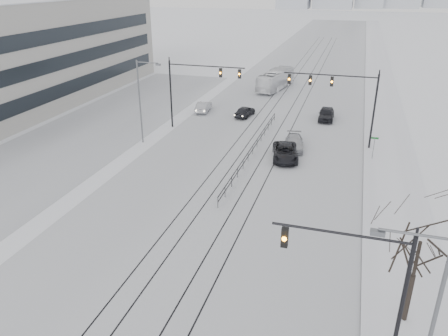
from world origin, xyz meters
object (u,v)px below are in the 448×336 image
sedan_sb_inner (245,112)px  sedan_nb_far (326,114)px  sedan_nb_front (285,152)px  box_truck (276,80)px  bare_tree (419,251)px  traffic_mast_near (368,277)px  sedan_nb_right (294,143)px  sedan_sb_outer (204,107)px

sedan_sb_inner → sedan_nb_far: size_ratio=0.88×
sedan_nb_front → box_truck: bearing=90.9°
bare_tree → sedan_nb_front: size_ratio=1.15×
traffic_mast_near → box_truck: bearing=104.6°
traffic_mast_near → sedan_nb_front: 25.06m
traffic_mast_near → sedan_nb_right: traffic_mast_near is taller
sedan_sb_inner → box_truck: box_truck is taller
sedan_sb_inner → sedan_nb_right: sedan_sb_inner is taller
sedan_sb_inner → box_truck: 16.44m
bare_tree → sedan_sb_inner: bare_tree is taller
bare_tree → sedan_nb_front: bearing=115.4°
sedan_sb_outer → box_truck: 17.21m
sedan_sb_inner → sedan_nb_far: bearing=-163.0°
sedan_nb_far → sedan_sb_inner: bearing=-172.4°
sedan_nb_front → sedan_nb_right: size_ratio=1.16×
box_truck → sedan_nb_front: bearing=112.9°
sedan_nb_right → sedan_nb_far: sedan_nb_far is taller
sedan_sb_outer → sedan_nb_right: bearing=136.6°
bare_tree → sedan_nb_front: (-9.80, 20.64, -3.76)m
sedan_sb_outer → box_truck: box_truck is taller
box_truck → sedan_sb_outer: bearing=76.7°
sedan_sb_outer → sedan_nb_right: 17.39m
sedan_sb_outer → sedan_nb_far: (16.27, 0.91, 0.10)m
traffic_mast_near → sedan_nb_far: traffic_mast_near is taller
sedan_sb_inner → sedan_nb_front: (7.46, -13.01, 0.04)m
bare_tree → sedan_sb_outer: size_ratio=1.45×
sedan_nb_far → box_truck: size_ratio=0.42×
box_truck → sedan_nb_far: bearing=132.7°
sedan_nb_right → box_truck: size_ratio=0.41×
bare_tree → box_truck: (-16.24, 50.03, -2.96)m
traffic_mast_near → sedan_sb_inner: bearing=112.0°
sedan_sb_outer → sedan_nb_far: size_ratio=0.91×
sedan_sb_outer → box_truck: (6.96, 15.72, 0.83)m
bare_tree → sedan_nb_far: bare_tree is taller
sedan_nb_far → box_truck: (-9.31, 14.82, 0.74)m
traffic_mast_near → bare_tree: (2.41, 3.00, -0.07)m
bare_tree → sedan_sb_outer: bare_tree is taller
bare_tree → sedan_nb_far: (-6.93, 35.22, -3.70)m
sedan_nb_right → box_truck: 27.13m
traffic_mast_near → bare_tree: size_ratio=1.15×
sedan_sb_inner → sedan_nb_front: sedan_nb_front is taller
sedan_nb_right → box_truck: box_truck is taller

